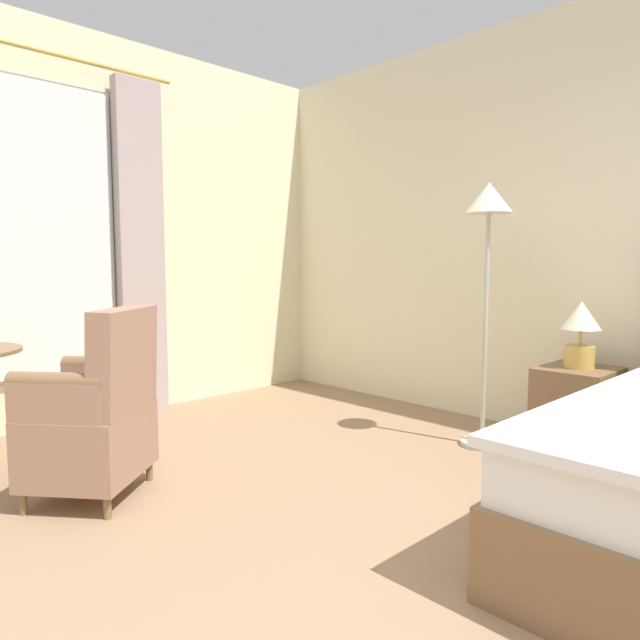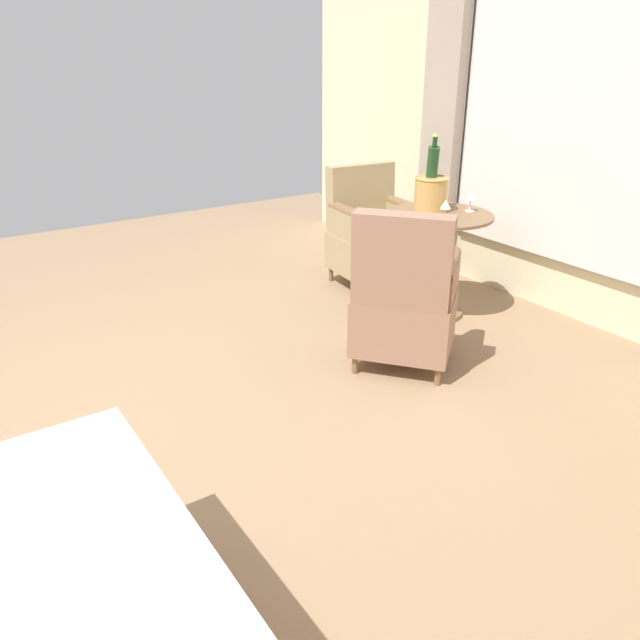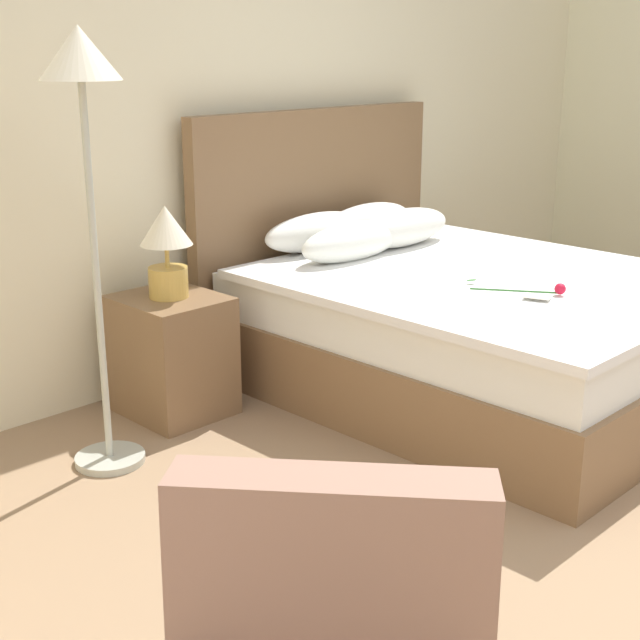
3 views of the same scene
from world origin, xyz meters
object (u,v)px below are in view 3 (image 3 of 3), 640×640
(floor_lamp_brass, at_px, (84,120))
(bedside_lamp, at_px, (166,243))
(bed, at_px, (458,319))
(nightstand, at_px, (172,355))

(floor_lamp_brass, bearing_deg, bedside_lamp, 25.95)
(bed, bearing_deg, floor_lamp_brass, 164.04)
(nightstand, height_order, floor_lamp_brass, floor_lamp_brass)
(bedside_lamp, relative_size, floor_lamp_brass, 0.24)
(bed, relative_size, floor_lamp_brass, 1.27)
(bedside_lamp, bearing_deg, floor_lamp_brass, -154.05)
(bed, distance_m, nightstand, 1.37)
(bed, distance_m, bedside_lamp, 1.44)
(bed, height_order, floor_lamp_brass, floor_lamp_brass)
(bed, height_order, nightstand, bed)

